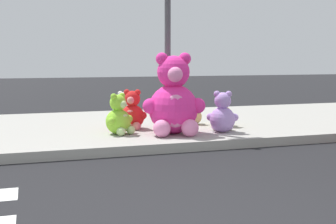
{
  "coord_description": "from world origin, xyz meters",
  "views": [
    {
      "loc": [
        -1.38,
        -3.19,
        1.42
      ],
      "look_at": [
        0.76,
        3.6,
        0.55
      ],
      "focal_mm": 47.39,
      "sensor_mm": 36.0,
      "label": 1
    }
  ],
  "objects": [
    {
      "name": "plush_white",
      "position": [
        0.35,
        5.23,
        0.4
      ],
      "size": [
        0.46,
        0.44,
        0.63
      ],
      "color": "white",
      "rests_on": "sidewalk"
    },
    {
      "name": "sidewalk",
      "position": [
        0.0,
        5.2,
        0.07
      ],
      "size": [
        28.0,
        4.4,
        0.15
      ],
      "primitive_type": "cube",
      "color": "#9E9B93",
      "rests_on": "ground_plane"
    },
    {
      "name": "plush_lavender",
      "position": [
        1.79,
        3.74,
        0.44
      ],
      "size": [
        0.51,
        0.51,
        0.71
      ],
      "color": "#B28CD8",
      "rests_on": "sidewalk"
    },
    {
      "name": "plush_yellow",
      "position": [
        2.06,
        4.34,
        0.39
      ],
      "size": [
        0.47,
        0.42,
        0.61
      ],
      "color": "yellow",
      "rests_on": "sidewalk"
    },
    {
      "name": "plush_pink_large",
      "position": [
        0.92,
        3.81,
        0.69
      ],
      "size": [
        1.04,
        0.95,
        1.36
      ],
      "color": "#F22D93",
      "rests_on": "sidewalk"
    },
    {
      "name": "plush_lime",
      "position": [
        0.04,
        4.05,
        0.43
      ],
      "size": [
        0.48,
        0.5,
        0.69
      ],
      "color": "#8CD133",
      "rests_on": "sidewalk"
    },
    {
      "name": "plush_tan",
      "position": [
        1.63,
        4.73,
        0.34
      ],
      "size": [
        0.36,
        0.34,
        0.48
      ],
      "color": "tan",
      "rests_on": "sidewalk"
    },
    {
      "name": "plush_red",
      "position": [
        0.37,
        4.54,
        0.43
      ],
      "size": [
        0.51,
        0.51,
        0.71
      ],
      "color": "red",
      "rests_on": "sidewalk"
    },
    {
      "name": "sign_pole",
      "position": [
        1.0,
        4.4,
        1.85
      ],
      "size": [
        0.56,
        0.11,
        3.2
      ],
      "color": "#4C4C51",
      "rests_on": "sidewalk"
    }
  ]
}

